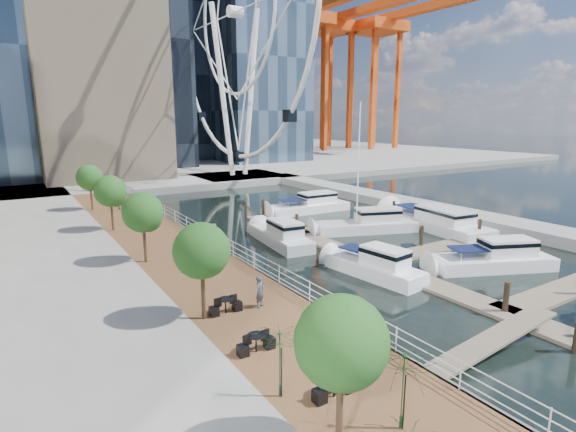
# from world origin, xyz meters

# --- Properties ---
(ground) EXTENTS (520.00, 520.00, 0.00)m
(ground) POSITION_xyz_m (0.00, 0.00, 0.00)
(ground) COLOR black
(ground) RESTS_ON ground
(boardwalk) EXTENTS (6.00, 60.00, 1.00)m
(boardwalk) POSITION_xyz_m (-9.00, 15.00, 0.50)
(boardwalk) COLOR brown
(boardwalk) RESTS_ON ground
(seawall) EXTENTS (0.25, 60.00, 1.00)m
(seawall) POSITION_xyz_m (-6.00, 15.00, 0.50)
(seawall) COLOR #595954
(seawall) RESTS_ON ground
(land_far) EXTENTS (200.00, 114.00, 1.00)m
(land_far) POSITION_xyz_m (0.00, 102.00, 0.50)
(land_far) COLOR gray
(land_far) RESTS_ON ground
(breakwater) EXTENTS (4.00, 60.00, 1.00)m
(breakwater) POSITION_xyz_m (20.00, 20.00, 0.50)
(breakwater) COLOR gray
(breakwater) RESTS_ON ground
(pier) EXTENTS (14.00, 12.00, 1.00)m
(pier) POSITION_xyz_m (14.00, 52.00, 0.50)
(pier) COLOR gray
(pier) RESTS_ON ground
(railing) EXTENTS (0.10, 60.00, 1.05)m
(railing) POSITION_xyz_m (-6.10, 15.00, 1.52)
(railing) COLOR white
(railing) RESTS_ON boardwalk
(floating_docks) EXTENTS (16.00, 34.00, 2.60)m
(floating_docks) POSITION_xyz_m (7.97, 9.98, 0.49)
(floating_docks) COLOR #6D6051
(floating_docks) RESTS_ON ground
(ferris_wheel) EXTENTS (5.80, 45.60, 47.80)m
(ferris_wheel) POSITION_xyz_m (14.00, 52.00, 25.92)
(ferris_wheel) COLOR white
(ferris_wheel) RESTS_ON ground
(port_cranes) EXTENTS (40.00, 52.00, 38.00)m
(port_cranes) POSITION_xyz_m (67.67, 95.67, 20.00)
(port_cranes) COLOR #D84C14
(port_cranes) RESTS_ON ground
(street_trees) EXTENTS (2.60, 42.60, 4.60)m
(street_trees) POSITION_xyz_m (-11.40, 14.00, 4.29)
(street_trees) COLOR #3F2B1C
(street_trees) RESTS_ON ground
(cafe_tables) EXTENTS (2.50, 13.70, 0.74)m
(cafe_tables) POSITION_xyz_m (-10.40, -2.00, 1.37)
(cafe_tables) COLOR black
(cafe_tables) RESTS_ON ground
(yacht_foreground) EXTENTS (9.29, 5.90, 2.15)m
(yacht_foreground) POSITION_xyz_m (9.05, 2.76, 0.00)
(yacht_foreground) COLOR white
(yacht_foreground) RESTS_ON ground
(pedestrian_near) EXTENTS (0.70, 0.64, 1.61)m
(pedestrian_near) POSITION_xyz_m (-8.56, 3.74, 1.80)
(pedestrian_near) COLOR #434859
(pedestrian_near) RESTS_ON boardwalk
(pedestrian_mid) EXTENTS (0.96, 1.08, 1.86)m
(pedestrian_mid) POSITION_xyz_m (-6.50, 14.29, 1.93)
(pedestrian_mid) COLOR #846F5B
(pedestrian_mid) RESTS_ON boardwalk
(pedestrian_far) EXTENTS (1.21, 0.86, 1.90)m
(pedestrian_far) POSITION_xyz_m (-8.89, 32.76, 1.95)
(pedestrian_far) COLOR #2D3439
(pedestrian_far) RESTS_ON boardwalk
(moored_yachts) EXTENTS (19.33, 37.44, 11.50)m
(moored_yachts) POSITION_xyz_m (8.90, 13.24, 0.00)
(moored_yachts) COLOR silver
(moored_yachts) RESTS_ON ground
(cafe_seating) EXTENTS (5.55, 8.75, 2.54)m
(cafe_seating) POSITION_xyz_m (-10.63, -5.83, 2.21)
(cafe_seating) COLOR #103C1C
(cafe_seating) RESTS_ON ground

